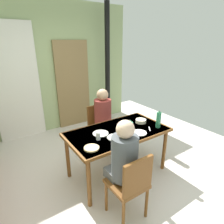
{
  "coord_description": "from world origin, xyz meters",
  "views": [
    {
      "loc": [
        -1.15,
        -1.96,
        1.99
      ],
      "look_at": [
        0.35,
        0.23,
        0.99
      ],
      "focal_mm": 30.56,
      "sensor_mm": 36.0,
      "label": 1
    }
  ],
  "objects_px": {
    "water_bottle_green_far": "(159,119)",
    "serving_bowl_center": "(141,121)",
    "person_near_diner": "(124,156)",
    "dining_table": "(118,135)",
    "chair_far_diner": "(100,125)",
    "person_far_diner": "(103,113)",
    "chair_near_diner": "(131,184)",
    "water_bottle_green_near": "(130,130)"
  },
  "relations": [
    {
      "from": "water_bottle_green_far",
      "to": "serving_bowl_center",
      "type": "xyz_separation_m",
      "value": [
        -0.09,
        0.28,
        -0.1
      ]
    },
    {
      "from": "person_near_diner",
      "to": "water_bottle_green_far",
      "type": "relative_size",
      "value": 2.77
    },
    {
      "from": "dining_table",
      "to": "person_near_diner",
      "type": "height_order",
      "value": "person_near_diner"
    },
    {
      "from": "chair_far_diner",
      "to": "person_far_diner",
      "type": "bearing_deg",
      "value": 90.0
    },
    {
      "from": "water_bottle_green_far",
      "to": "serving_bowl_center",
      "type": "height_order",
      "value": "water_bottle_green_far"
    },
    {
      "from": "chair_far_diner",
      "to": "serving_bowl_center",
      "type": "distance_m",
      "value": 0.85
    },
    {
      "from": "dining_table",
      "to": "water_bottle_green_far",
      "type": "xyz_separation_m",
      "value": [
        0.58,
        -0.25,
        0.2
      ]
    },
    {
      "from": "serving_bowl_center",
      "to": "dining_table",
      "type": "bearing_deg",
      "value": -176.02
    },
    {
      "from": "dining_table",
      "to": "person_near_diner",
      "type": "distance_m",
      "value": 0.74
    },
    {
      "from": "dining_table",
      "to": "chair_far_diner",
      "type": "distance_m",
      "value": 0.79
    },
    {
      "from": "chair_far_diner",
      "to": "dining_table",
      "type": "bearing_deg",
      "value": 79.78
    },
    {
      "from": "person_near_diner",
      "to": "serving_bowl_center",
      "type": "distance_m",
      "value": 1.08
    },
    {
      "from": "person_near_diner",
      "to": "dining_table",
      "type": "bearing_deg",
      "value": 59.47
    },
    {
      "from": "chair_far_diner",
      "to": "person_near_diner",
      "type": "relative_size",
      "value": 1.13
    },
    {
      "from": "chair_near_diner",
      "to": "water_bottle_green_near",
      "type": "height_order",
      "value": "water_bottle_green_near"
    },
    {
      "from": "chair_far_diner",
      "to": "water_bottle_green_far",
      "type": "distance_m",
      "value": 1.17
    },
    {
      "from": "water_bottle_green_near",
      "to": "water_bottle_green_far",
      "type": "height_order",
      "value": "same"
    },
    {
      "from": "dining_table",
      "to": "person_near_diner",
      "type": "xyz_separation_m",
      "value": [
        -0.37,
        -0.63,
        0.12
      ]
    },
    {
      "from": "chair_near_diner",
      "to": "serving_bowl_center",
      "type": "relative_size",
      "value": 5.12
    },
    {
      "from": "chair_far_diner",
      "to": "water_bottle_green_near",
      "type": "distance_m",
      "value": 1.12
    },
    {
      "from": "person_near_diner",
      "to": "serving_bowl_center",
      "type": "bearing_deg",
      "value": 37.68
    },
    {
      "from": "person_near_diner",
      "to": "water_bottle_green_far",
      "type": "distance_m",
      "value": 1.02
    },
    {
      "from": "water_bottle_green_near",
      "to": "serving_bowl_center",
      "type": "distance_m",
      "value": 0.6
    },
    {
      "from": "serving_bowl_center",
      "to": "person_far_diner",
      "type": "bearing_deg",
      "value": 120.43
    },
    {
      "from": "chair_near_diner",
      "to": "chair_far_diner",
      "type": "height_order",
      "value": "same"
    },
    {
      "from": "water_bottle_green_far",
      "to": "person_far_diner",
      "type": "bearing_deg",
      "value": 116.73
    },
    {
      "from": "chair_far_diner",
      "to": "water_bottle_green_near",
      "type": "xyz_separation_m",
      "value": [
        -0.14,
        -1.05,
        0.37
      ]
    },
    {
      "from": "serving_bowl_center",
      "to": "chair_far_diner",
      "type": "bearing_deg",
      "value": 115.53
    },
    {
      "from": "chair_near_diner",
      "to": "chair_far_diner",
      "type": "bearing_deg",
      "value": 71.62
    },
    {
      "from": "dining_table",
      "to": "chair_near_diner",
      "type": "distance_m",
      "value": 0.86
    },
    {
      "from": "chair_far_diner",
      "to": "person_far_diner",
      "type": "height_order",
      "value": "person_far_diner"
    },
    {
      "from": "person_near_diner",
      "to": "water_bottle_green_near",
      "type": "distance_m",
      "value": 0.5
    },
    {
      "from": "chair_near_diner",
      "to": "person_far_diner",
      "type": "height_order",
      "value": "person_far_diner"
    },
    {
      "from": "person_near_diner",
      "to": "water_bottle_green_near",
      "type": "height_order",
      "value": "person_near_diner"
    },
    {
      "from": "person_far_diner",
      "to": "chair_near_diner",
      "type": "bearing_deg",
      "value": 69.95
    },
    {
      "from": "water_bottle_green_near",
      "to": "chair_far_diner",
      "type": "bearing_deg",
      "value": 82.15
    },
    {
      "from": "person_near_diner",
      "to": "serving_bowl_center",
      "type": "height_order",
      "value": "person_near_diner"
    },
    {
      "from": "chair_far_diner",
      "to": "chair_near_diner",
      "type": "bearing_deg",
      "value": 71.62
    },
    {
      "from": "person_far_diner",
      "to": "serving_bowl_center",
      "type": "bearing_deg",
      "value": 120.43
    },
    {
      "from": "chair_far_diner",
      "to": "water_bottle_green_near",
      "type": "height_order",
      "value": "water_bottle_green_near"
    },
    {
      "from": "person_near_diner",
      "to": "person_far_diner",
      "type": "distance_m",
      "value": 1.35
    },
    {
      "from": "dining_table",
      "to": "water_bottle_green_far",
      "type": "relative_size",
      "value": 5.36
    }
  ]
}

